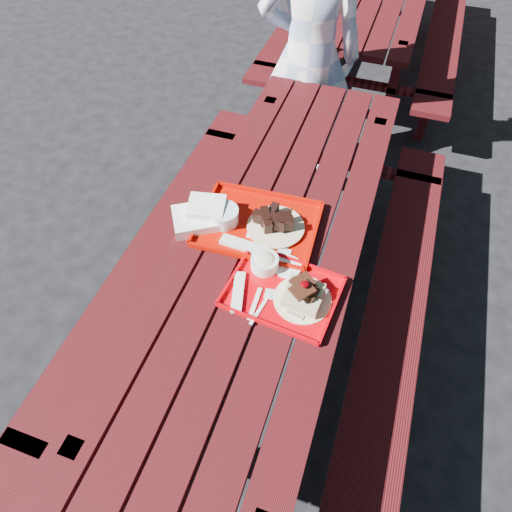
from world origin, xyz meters
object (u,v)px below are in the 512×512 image
at_px(picnic_table_near, 267,268).
at_px(person, 309,58).
at_px(picnic_table_far, 376,5).
at_px(near_tray, 284,285).
at_px(far_tray, 256,224).

xyz_separation_m(picnic_table_near, person, (-0.19, 1.34, 0.26)).
height_order(picnic_table_near, person, person).
xyz_separation_m(picnic_table_far, near_tray, (0.13, -3.02, 0.22)).
distance_m(picnic_table_near, far_tray, 0.23).
height_order(picnic_table_far, person, person).
bearing_deg(picnic_table_far, near_tray, -87.47).
bearing_deg(far_tray, person, 95.35).
bearing_deg(picnic_table_far, far_tray, -91.43).
bearing_deg(person, far_tray, 83.44).
relative_size(picnic_table_near, person, 1.46).
xyz_separation_m(far_tray, person, (-0.12, 1.29, 0.05)).
height_order(picnic_table_far, near_tray, near_tray).
bearing_deg(picnic_table_near, picnic_table_far, 90.00).
relative_size(picnic_table_near, near_tray, 5.62).
height_order(far_tray, person, person).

